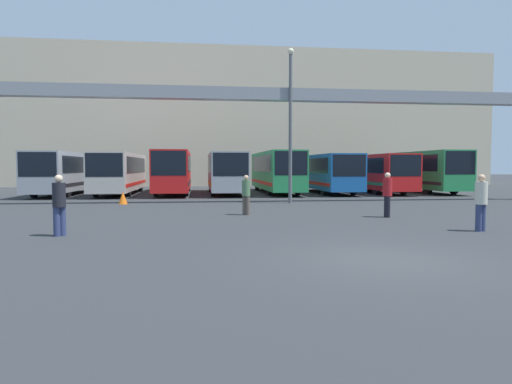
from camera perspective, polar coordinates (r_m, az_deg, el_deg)
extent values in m
plane|color=#2D3033|center=(10.80, 15.62, -8.20)|extent=(200.00, 200.00, 0.00)
cube|color=beige|center=(54.93, -2.91, 8.79)|extent=(58.35, 12.00, 14.88)
cube|color=gray|center=(26.81, 1.78, 12.08)|extent=(35.65, 0.80, 0.70)
cube|color=#999EA5|center=(36.85, -22.89, 2.38)|extent=(2.50, 11.25, 2.76)
cube|color=black|center=(31.49, -25.66, 3.13)|extent=(2.30, 0.06, 1.54)
cube|color=black|center=(36.85, -22.90, 3.16)|extent=(2.53, 9.56, 1.16)
cube|color=black|center=(36.87, -22.86, 1.01)|extent=(2.53, 10.69, 0.24)
cylinder|color=black|center=(34.20, -26.02, 0.16)|extent=(0.28, 0.96, 0.96)
cylinder|color=black|center=(33.56, -22.50, 0.19)|extent=(0.28, 0.96, 0.96)
cylinder|color=black|center=(40.21, -23.13, 0.64)|extent=(0.28, 0.96, 0.96)
cylinder|color=black|center=(39.67, -20.10, 0.67)|extent=(0.28, 0.96, 0.96)
cube|color=beige|center=(36.24, -16.63, 2.45)|extent=(2.52, 11.79, 2.71)
cube|color=black|center=(30.46, -18.45, 3.23)|extent=(2.31, 0.06, 1.52)
cube|color=black|center=(36.24, -16.65, 3.24)|extent=(2.55, 10.02, 1.14)
cube|color=red|center=(36.26, -16.61, 1.08)|extent=(2.55, 11.20, 0.24)
cylinder|color=black|center=(33.24, -19.39, 0.21)|extent=(0.28, 0.94, 0.94)
cylinder|color=black|center=(32.85, -15.65, 0.24)|extent=(0.28, 0.94, 0.94)
cylinder|color=black|center=(39.71, -17.39, 0.71)|extent=(0.28, 0.94, 0.94)
cylinder|color=black|center=(39.38, -14.24, 0.74)|extent=(0.28, 0.94, 0.94)
cube|color=red|center=(35.88, -10.26, 2.66)|extent=(2.44, 11.95, 2.88)
cube|color=black|center=(29.94, -10.87, 3.57)|extent=(2.24, 0.06, 1.61)
cube|color=black|center=(35.88, -10.27, 3.51)|extent=(2.47, 10.16, 1.21)
cube|color=black|center=(35.91, -10.25, 1.19)|extent=(2.47, 11.35, 0.24)
cylinder|color=black|center=(32.66, -12.40, 0.29)|extent=(0.28, 0.96, 0.96)
cylinder|color=black|center=(32.54, -8.69, 0.31)|extent=(0.28, 0.96, 0.96)
cylinder|color=black|center=(39.32, -11.52, 0.79)|extent=(0.28, 0.96, 0.96)
cylinder|color=black|center=(39.22, -8.44, 0.81)|extent=(0.28, 0.96, 0.96)
cube|color=#999EA5|center=(35.13, -3.76, 2.60)|extent=(2.55, 10.42, 2.76)
cube|color=black|center=(29.95, -3.16, 3.46)|extent=(2.35, 0.06, 1.55)
cube|color=black|center=(35.13, -3.76, 3.43)|extent=(2.58, 8.85, 1.16)
cube|color=orange|center=(35.15, -3.75, 1.16)|extent=(2.58, 9.90, 0.24)
cylinder|color=black|center=(32.21, -5.42, 0.34)|extent=(0.28, 1.00, 1.00)
cylinder|color=black|center=(32.35, -1.47, 0.37)|extent=(0.28, 1.00, 1.00)
cylinder|color=black|center=(38.03, -5.69, 0.78)|extent=(0.28, 1.00, 1.00)
cylinder|color=black|center=(38.16, -2.35, 0.80)|extent=(0.28, 1.00, 1.00)
cube|color=#268C4C|center=(36.51, 2.47, 2.72)|extent=(2.43, 12.26, 2.88)
cube|color=black|center=(30.50, 4.41, 3.62)|extent=(2.24, 0.06, 1.62)
cube|color=black|center=(36.51, 2.47, 3.56)|extent=(2.46, 10.42, 1.21)
cube|color=red|center=(36.53, 2.47, 1.27)|extent=(2.46, 11.65, 0.24)
cylinder|color=black|center=(32.99, 1.66, 0.38)|extent=(0.28, 0.95, 0.95)
cylinder|color=black|center=(33.38, 5.24, 0.40)|extent=(0.28, 0.95, 0.95)
cylinder|color=black|center=(39.78, 0.13, 0.87)|extent=(0.28, 0.95, 0.95)
cylinder|color=black|center=(40.11, 3.13, 0.88)|extent=(0.28, 0.95, 0.95)
cube|color=#1959A5|center=(36.58, 8.92, 2.51)|extent=(2.52, 10.55, 2.66)
cube|color=black|center=(31.56, 11.59, 3.26)|extent=(2.32, 0.06, 1.49)
cube|color=black|center=(36.58, 8.93, 3.27)|extent=(2.55, 8.97, 1.12)
cube|color=red|center=(36.60, 8.91, 1.18)|extent=(2.55, 10.03, 0.24)
cylinder|color=black|center=(33.47, 8.50, 0.43)|extent=(0.28, 1.00, 1.00)
cylinder|color=black|center=(34.13, 12.06, 0.45)|extent=(0.28, 1.00, 1.00)
cylinder|color=black|center=(39.19, 6.16, 0.85)|extent=(0.28, 1.00, 1.00)
cylinder|color=black|center=(39.75, 9.25, 0.86)|extent=(0.28, 1.00, 1.00)
cube|color=red|center=(38.44, 14.45, 2.49)|extent=(2.44, 11.74, 2.67)
cube|color=black|center=(33.08, 18.20, 3.17)|extent=(2.24, 0.06, 1.49)
cube|color=black|center=(38.44, 14.46, 3.21)|extent=(2.47, 9.98, 1.12)
cube|color=#268C4C|center=(38.46, 14.43, 1.22)|extent=(2.47, 11.15, 0.24)
cylinder|color=black|center=(35.03, 14.79, 0.51)|extent=(0.28, 1.04, 1.04)
cylinder|color=black|center=(35.88, 17.93, 0.52)|extent=(0.28, 1.04, 1.04)
cylinder|color=black|center=(41.19, 11.37, 0.95)|extent=(0.28, 1.04, 1.04)
cylinder|color=black|center=(41.92, 14.11, 0.95)|extent=(0.28, 1.04, 1.04)
cube|color=#268C4C|center=(40.01, 19.87, 2.62)|extent=(2.45, 11.53, 2.94)
cube|color=black|center=(34.99, 24.18, 3.36)|extent=(2.25, 0.06, 1.65)
cube|color=black|center=(40.01, 19.88, 3.40)|extent=(2.48, 9.80, 1.23)
cube|color=black|center=(40.03, 19.84, 1.27)|extent=(2.48, 10.95, 0.24)
cylinder|color=black|center=(36.69, 20.64, 0.56)|extent=(0.28, 1.08, 1.08)
cylinder|color=black|center=(37.73, 23.50, 0.57)|extent=(0.28, 1.08, 1.08)
cylinder|color=black|center=(42.50, 16.58, 0.97)|extent=(0.28, 1.08, 1.08)
cylinder|color=black|center=(43.40, 19.15, 0.97)|extent=(0.28, 1.08, 1.08)
cylinder|color=brown|center=(19.93, -1.43, -1.68)|extent=(0.19, 0.19, 0.83)
cylinder|color=brown|center=(19.83, -1.05, -1.70)|extent=(0.19, 0.19, 0.83)
cylinder|color=#4C724C|center=(19.83, -1.25, 0.49)|extent=(0.36, 0.36, 0.69)
sphere|color=tan|center=(19.81, -1.25, 1.81)|extent=(0.22, 0.22, 0.22)
cylinder|color=navy|center=(15.13, -23.03, -3.39)|extent=(0.20, 0.20, 0.89)
cylinder|color=navy|center=(15.06, -23.65, -3.43)|extent=(0.20, 0.20, 0.89)
cylinder|color=black|center=(15.02, -23.41, -0.33)|extent=(0.39, 0.39, 0.74)
sphere|color=beige|center=(15.00, -23.45, 1.54)|extent=(0.24, 0.24, 0.24)
cylinder|color=black|center=(19.63, 16.14, -1.79)|extent=(0.20, 0.20, 0.88)
cylinder|color=black|center=(19.80, 16.00, -1.75)|extent=(0.20, 0.20, 0.88)
cylinder|color=#A5191E|center=(19.66, 16.11, 0.58)|extent=(0.39, 0.39, 0.74)
sphere|color=beige|center=(19.65, 16.13, 2.00)|extent=(0.24, 0.24, 0.24)
cylinder|color=navy|center=(16.51, 26.07, -2.93)|extent=(0.20, 0.20, 0.88)
cylinder|color=navy|center=(16.65, 26.44, -2.89)|extent=(0.20, 0.20, 0.88)
cylinder|color=beige|center=(16.52, 26.32, -0.11)|extent=(0.39, 0.39, 0.74)
sphere|color=tan|center=(16.50, 26.37, 1.58)|extent=(0.24, 0.24, 0.24)
cone|color=orange|center=(26.56, -16.30, -0.70)|extent=(0.50, 0.50, 0.71)
cylinder|color=#595B60|center=(26.28, 4.32, 7.82)|extent=(0.20, 0.20, 8.45)
sphere|color=beige|center=(26.98, 4.36, 17.12)|extent=(0.36, 0.36, 0.36)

